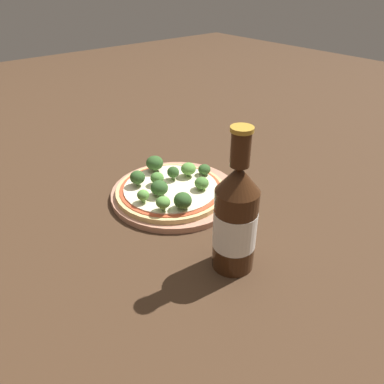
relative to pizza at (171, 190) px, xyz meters
The scene contains 15 objects.
ground_plane 0.03m from the pizza, 61.83° to the left, with size 3.00×3.00×0.00m, color #3D2819.
plate 0.02m from the pizza, 98.05° to the left, with size 0.25×0.25×0.01m.
pizza is the anchor object (origin of this frame).
broccoli_floret_0 0.04m from the pizza, 148.41° to the right, with size 0.03×0.03×0.03m.
broccoli_floret_1 0.05m from the pizza, 64.99° to the right, with size 0.03×0.03×0.03m.
broccoli_floret_2 0.06m from the pizza, 41.68° to the left, with size 0.03×0.03×0.03m.
broccoli_floret_3 0.08m from the pizza, 21.45° to the right, with size 0.03×0.03×0.03m.
broccoli_floret_4 0.08m from the pizza, 82.17° to the right, with size 0.02×0.02×0.03m.
broccoli_floret_5 0.04m from the pizza, 136.50° to the left, with size 0.02×0.02×0.03m.
broccoli_floret_6 0.07m from the pizza, 135.00° to the right, with size 0.03×0.03×0.03m.
broccoli_floret_7 0.08m from the pizza, 168.69° to the left, with size 0.04×0.04×0.03m.
broccoli_floret_8 0.09m from the pizza, 46.13° to the right, with size 0.03×0.03×0.03m.
broccoli_floret_9 0.09m from the pizza, 86.96° to the left, with size 0.03×0.03×0.02m.
broccoli_floret_10 0.06m from the pizza, 101.66° to the left, with size 0.03×0.03×0.03m.
beer_bottle 0.23m from the pizza, 11.50° to the right, with size 0.06×0.06×0.23m.
Camera 1 is at (0.50, -0.40, 0.40)m, focal length 35.00 mm.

